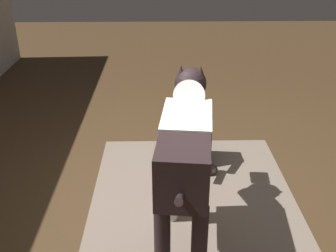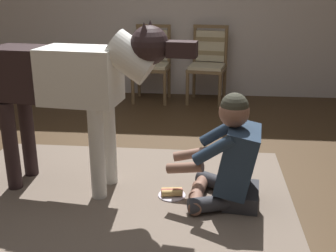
# 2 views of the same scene
# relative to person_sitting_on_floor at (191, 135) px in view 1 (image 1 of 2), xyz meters

# --- Properties ---
(ground_plane) EXTENTS (15.75, 15.75, 0.00)m
(ground_plane) POSITION_rel_person_sitting_on_floor_xyz_m (-0.62, 0.19, -0.33)
(ground_plane) COLOR #44301C
(area_rug) EXTENTS (2.58, 1.89, 0.01)m
(area_rug) POSITION_rel_person_sitting_on_floor_xyz_m (-0.82, 0.02, -0.33)
(area_rug) COLOR #756557
(area_rug) RESTS_ON ground
(person_sitting_on_floor) EXTENTS (0.68, 0.57, 0.82)m
(person_sitting_on_floor) POSITION_rel_person_sitting_on_floor_xyz_m (0.00, 0.00, 0.00)
(person_sitting_on_floor) COLOR #323339
(person_sitting_on_floor) RESTS_ON ground
(large_dog) EXTENTS (1.68, 0.45, 1.28)m
(large_dog) POSITION_rel_person_sitting_on_floor_xyz_m (-1.14, 0.13, 0.50)
(large_dog) COLOR silver
(large_dog) RESTS_ON ground
(hot_dog_on_plate) EXTENTS (0.20, 0.20, 0.06)m
(hot_dog_on_plate) POSITION_rel_person_sitting_on_floor_xyz_m (-0.41, 0.05, -0.31)
(hot_dog_on_plate) COLOR silver
(hot_dog_on_plate) RESTS_ON ground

